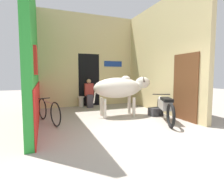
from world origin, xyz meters
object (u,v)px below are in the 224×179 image
plastic_stool (81,101)px  cow (121,88)px  bicycle (48,111)px  crate (156,112)px  shopkeeper_seated (89,92)px  motorcycle_near (165,107)px

plastic_stool → cow: bearing=-66.3°
cow → bicycle: size_ratio=1.28×
plastic_stool → crate: 3.39m
cow → bicycle: (-2.40, -0.02, -0.64)m
shopkeeper_seated → crate: (1.79, -2.43, -0.52)m
cow → motorcycle_near: bearing=-49.7°
crate → plastic_stool: bearing=128.7°
cow → crate: (1.15, -0.45, -0.85)m
shopkeeper_seated → plastic_stool: 0.57m
motorcycle_near → shopkeeper_seated: 3.54m
cow → shopkeeper_seated: size_ratio=1.71×
bicycle → plastic_stool: size_ratio=3.55×
motorcycle_near → plastic_stool: (-1.95, 3.35, -0.21)m
motorcycle_near → bicycle: size_ratio=1.16×
motorcycle_near → crate: (0.17, 0.71, -0.32)m
plastic_stool → bicycle: bearing=-123.0°
cow → bicycle: cow is taller
bicycle → crate: (3.55, -0.43, -0.22)m
motorcycle_near → shopkeeper_seated: bearing=117.2°
cow → shopkeeper_seated: cow is taller
plastic_stool → crate: size_ratio=1.07×
bicycle → plastic_stool: bicycle is taller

